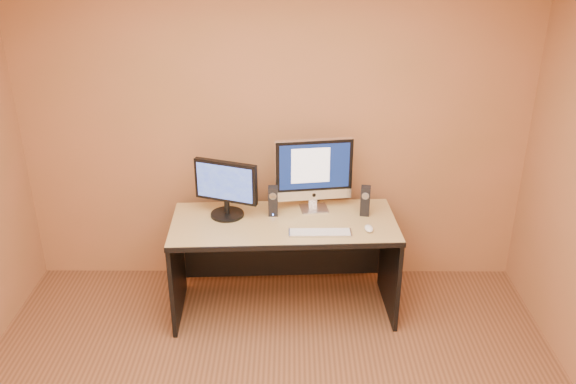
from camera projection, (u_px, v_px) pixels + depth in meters
name	position (u px, v px, depth m)	size (l,w,h in m)	color
walls	(264.00, 261.00, 2.94)	(4.00, 4.00, 2.60)	#A56542
desk	(284.00, 267.00, 4.64)	(1.66, 0.72, 0.77)	tan
imac	(315.00, 175.00, 4.55)	(0.59, 0.22, 0.57)	silver
second_monitor	(226.00, 189.00, 4.49)	(0.50, 0.25, 0.43)	black
speaker_left	(273.00, 201.00, 4.54)	(0.07, 0.07, 0.23)	black
speaker_right	(365.00, 201.00, 4.55)	(0.07, 0.07, 0.23)	black
keyboard	(320.00, 232.00, 4.31)	(0.45, 0.12, 0.02)	silver
mouse	(369.00, 228.00, 4.35)	(0.06, 0.11, 0.04)	white
cable_a	(318.00, 205.00, 4.73)	(0.01, 0.01, 0.23)	black
cable_b	(314.00, 204.00, 4.75)	(0.01, 0.01, 0.19)	black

